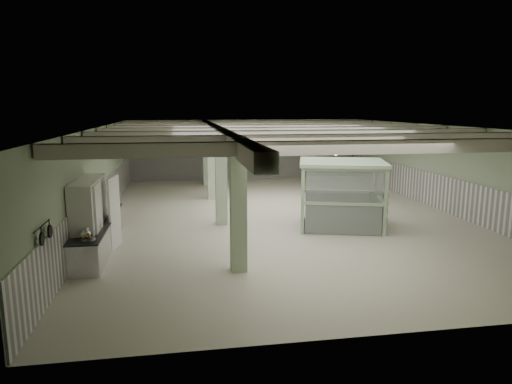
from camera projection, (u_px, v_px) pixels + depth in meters
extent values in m
plane|color=beige|center=(281.00, 216.00, 18.56)|extent=(20.00, 20.00, 0.00)
cube|color=beige|center=(282.00, 126.00, 17.90)|extent=(14.00, 20.00, 0.02)
cube|color=#9BAF8C|center=(246.00, 149.00, 27.92)|extent=(14.00, 0.02, 3.60)
cube|color=#9BAF8C|center=(398.00, 245.00, 8.53)|extent=(14.00, 0.02, 3.60)
cube|color=#9BAF8C|center=(99.00, 176.00, 17.09)|extent=(0.02, 20.00, 3.60)
cube|color=#9BAF8C|center=(442.00, 168.00, 19.36)|extent=(0.02, 20.00, 3.60)
cube|color=white|center=(101.00, 203.00, 17.29)|extent=(0.05, 19.90, 1.50)
cube|color=white|center=(440.00, 192.00, 19.55)|extent=(0.05, 19.90, 1.50)
cube|color=white|center=(246.00, 166.00, 28.09)|extent=(13.90, 0.05, 1.50)
cube|color=beige|center=(218.00, 133.00, 17.53)|extent=(0.45, 19.90, 0.40)
cube|color=beige|center=(352.00, 147.00, 10.66)|extent=(13.90, 0.35, 0.32)
cube|color=beige|center=(320.00, 140.00, 13.08)|extent=(13.90, 0.35, 0.32)
cube|color=beige|center=(298.00, 135.00, 15.51)|extent=(13.90, 0.35, 0.32)
cube|color=beige|center=(282.00, 131.00, 17.93)|extent=(13.90, 0.35, 0.32)
cube|color=beige|center=(269.00, 128.00, 20.35)|extent=(13.90, 0.35, 0.32)
cube|color=beige|center=(260.00, 126.00, 22.78)|extent=(13.90, 0.35, 0.32)
cube|color=beige|center=(252.00, 124.00, 25.20)|extent=(13.90, 0.35, 0.32)
cube|color=#B1CBA4|center=(238.00, 205.00, 12.00)|extent=(0.42, 0.42, 3.60)
cube|color=#B1CBA4|center=(221.00, 177.00, 16.85)|extent=(0.42, 0.42, 3.60)
cube|color=#B1CBA4|center=(212.00, 161.00, 21.70)|extent=(0.42, 0.42, 3.60)
cube|color=#B1CBA4|center=(207.00, 153.00, 25.58)|extent=(0.42, 0.42, 3.60)
cylinder|color=black|center=(42.00, 226.00, 9.72)|extent=(0.02, 1.20, 0.02)
cone|color=#2E3B2C|center=(336.00, 152.00, 13.23)|extent=(0.44, 0.44, 0.22)
cone|color=#2E3B2C|center=(291.00, 139.00, 18.56)|extent=(0.44, 0.44, 0.22)
cone|color=#2E3B2C|center=(268.00, 133.00, 23.41)|extent=(0.44, 0.44, 0.22)
cube|color=silver|center=(98.00, 236.00, 14.05)|extent=(0.85, 5.06, 0.88)
cube|color=black|center=(97.00, 222.00, 13.97)|extent=(0.89, 5.10, 0.04)
cylinder|color=#B2B2B7|center=(105.00, 206.00, 15.97)|extent=(0.33, 0.33, 0.09)
cylinder|color=black|center=(42.00, 239.00, 9.52)|extent=(0.04, 0.29, 0.29)
cylinder|color=black|center=(50.00, 231.00, 10.12)|extent=(0.04, 0.30, 0.30)
cube|color=white|center=(90.00, 216.00, 13.38)|extent=(0.65, 2.59, 2.37)
cube|color=white|center=(99.00, 221.00, 12.86)|extent=(0.06, 0.97, 2.27)
cube|color=white|center=(110.00, 211.00, 14.14)|extent=(0.23, 0.97, 2.27)
cube|color=silver|center=(100.00, 221.00, 12.87)|extent=(0.02, 0.05, 0.30)
cube|color=silver|center=(107.00, 211.00, 14.02)|extent=(0.02, 0.05, 0.30)
cube|color=#9FBE98|center=(303.00, 201.00, 15.65)|extent=(0.15, 0.15, 2.32)
cube|color=#9FBE98|center=(303.00, 189.00, 17.92)|extent=(0.15, 0.15, 2.32)
cube|color=#9FBE98|center=(386.00, 203.00, 15.36)|extent=(0.15, 0.15, 2.32)
cube|color=#9FBE98|center=(375.00, 191.00, 17.62)|extent=(0.15, 0.15, 2.32)
cube|color=#9FBE98|center=(342.00, 163.00, 16.41)|extent=(3.62, 3.30, 0.12)
cube|color=white|center=(343.00, 220.00, 15.62)|extent=(2.50, 0.76, 1.05)
cube|color=silver|center=(344.00, 184.00, 15.39)|extent=(2.50, 0.76, 1.22)
cube|color=white|center=(339.00, 205.00, 17.88)|extent=(2.50, 0.76, 1.05)
cube|color=silver|center=(340.00, 174.00, 17.66)|extent=(2.50, 0.76, 1.22)
cube|color=white|center=(303.00, 211.00, 16.90)|extent=(0.63, 2.06, 1.05)
cube|color=silver|center=(303.00, 178.00, 16.67)|extent=(0.63, 2.06, 1.22)
cube|color=white|center=(379.00, 213.00, 16.60)|extent=(0.63, 2.06, 1.05)
cube|color=silver|center=(381.00, 180.00, 16.37)|extent=(0.63, 2.06, 1.22)
cube|color=#555547|center=(378.00, 208.00, 17.13)|extent=(0.60, 0.68, 1.23)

